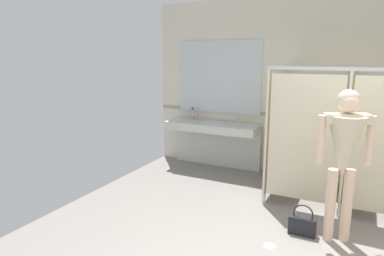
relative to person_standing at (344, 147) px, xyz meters
The scene contains 8 objects.
wall_back 2.04m from the person_standing, 89.20° to the left, with size 6.95×0.12×3.00m, color beige.
wall_back_tile_band 1.94m from the person_standing, 89.18° to the left, with size 6.95×0.01×0.06m, color #9E937F.
vanity_counter 2.87m from the person_standing, 142.37° to the left, with size 1.69×0.56×0.98m.
mirror_panel 3.02m from the person_standing, 139.30° to the left, with size 1.59×0.02×1.31m, color silver.
person_standing is the anchor object (origin of this frame).
handbag 1.03m from the person_standing, behind, with size 0.30×0.13×0.37m.
soap_dispenser 3.27m from the person_standing, 146.40° to the left, with size 0.07×0.07×0.22m.
floor_drain_cover 1.34m from the person_standing, 143.33° to the right, with size 0.14×0.14×0.01m, color #B7BABF.
Camera 1 is at (0.07, -2.96, 2.05)m, focal length 31.55 mm.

